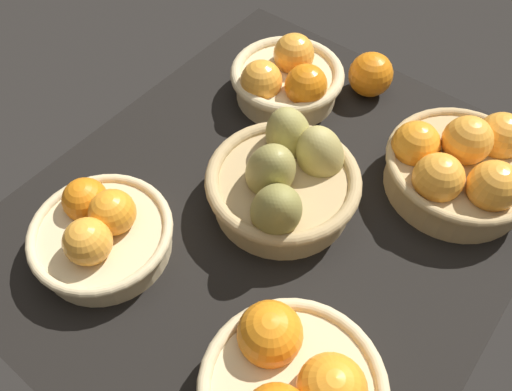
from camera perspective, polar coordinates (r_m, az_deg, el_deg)
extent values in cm
cube|color=black|center=(84.45, 2.11, -2.00)|extent=(84.00, 72.00, 3.00)
cylinder|color=tan|center=(89.65, 21.32, 2.15)|extent=(22.66, 22.66, 5.97)
torus|color=tan|center=(87.51, 21.89, 3.37)|extent=(24.23, 24.23, 1.57)
sphere|color=orange|center=(86.21, 17.19, 5.35)|extent=(7.73, 7.73, 7.73)
sphere|color=#F49E33|center=(83.45, 24.70, 0.96)|extent=(7.73, 7.73, 7.73)
sphere|color=#F49E33|center=(82.25, 19.44, 1.82)|extent=(7.73, 7.73, 7.73)
sphere|color=#F49E33|center=(86.93, 22.25, 5.65)|extent=(7.73, 7.73, 7.73)
sphere|color=#F49E33|center=(91.55, 25.36, 5.91)|extent=(7.73, 7.73, 7.73)
torus|color=#D3BC8C|center=(65.14, 4.11, -20.37)|extent=(22.91, 22.91, 1.73)
sphere|color=orange|center=(63.55, 8.33, -20.38)|extent=(8.28, 8.28, 8.28)
sphere|color=orange|center=(65.74, 1.55, -14.99)|extent=(8.28, 8.28, 8.28)
cylinder|color=tan|center=(81.73, 2.95, 0.54)|extent=(22.04, 22.04, 5.82)
torus|color=tan|center=(79.44, 3.03, 1.81)|extent=(24.21, 24.21, 2.18)
ellipsoid|color=#9E934C|center=(77.34, 1.79, 2.84)|extent=(11.88, 13.61, 14.84)
ellipsoid|color=olive|center=(73.78, 2.22, -1.74)|extent=(12.54, 13.51, 14.41)
ellipsoid|color=tan|center=(81.44, 7.09, 4.41)|extent=(12.53, 12.29, 13.15)
ellipsoid|color=#9E934C|center=(83.46, 3.65, 6.36)|extent=(11.47, 9.72, 14.16)
cylinder|color=#D3BC8C|center=(99.28, 3.39, 12.10)|extent=(18.89, 18.89, 5.31)
torus|color=#D3BC8C|center=(97.56, 3.46, 13.27)|extent=(21.02, 21.02, 2.13)
sphere|color=#F49E33|center=(98.67, 4.20, 15.28)|extent=(7.57, 7.57, 7.57)
sphere|color=#F49E33|center=(94.25, 0.58, 12.49)|extent=(7.57, 7.57, 7.57)
sphere|color=orange|center=(92.98, 5.53, 11.97)|extent=(7.57, 7.57, 7.57)
cylinder|color=#D3BC8C|center=(80.38, -16.41, -4.71)|extent=(19.62, 19.62, 4.63)
torus|color=#D3BC8C|center=(78.51, -16.79, -3.81)|extent=(21.16, 21.16, 1.54)
sphere|color=#F49E33|center=(75.08, -18.06, -4.85)|extent=(6.83, 6.83, 6.83)
sphere|color=orange|center=(77.06, -15.54, -1.80)|extent=(6.83, 6.83, 6.83)
sphere|color=orange|center=(81.12, -18.28, -0.49)|extent=(6.83, 6.83, 6.83)
sphere|color=orange|center=(101.28, 12.53, 12.89)|extent=(8.29, 8.29, 8.29)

